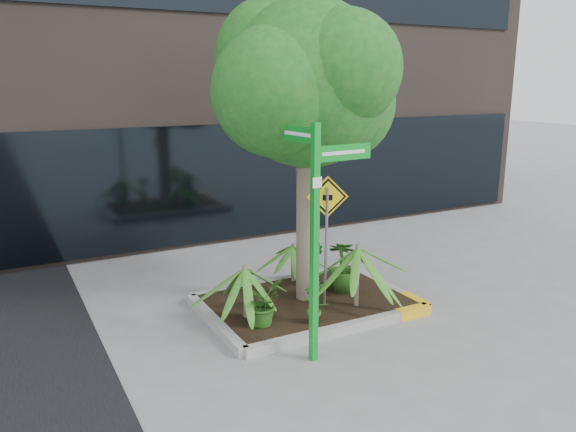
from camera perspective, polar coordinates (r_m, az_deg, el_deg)
name	(u,v)px	position (r m, az deg, el deg)	size (l,w,h in m)	color
ground	(305,317)	(8.99, 1.75, -10.18)	(80.00, 80.00, 0.00)	gray
planter	(309,302)	(9.28, 2.16, -8.73)	(3.35, 2.36, 0.15)	#9E9E99
tree	(307,84)	(8.69, 1.97, 13.25)	(3.26, 2.89, 4.90)	gray
palm_front	(358,248)	(8.77, 7.11, -3.25)	(1.14, 1.14, 1.27)	gray
palm_left	(245,268)	(8.37, -4.41, -5.34)	(0.92, 0.92, 1.03)	gray
palm_back	(293,246)	(9.89, 0.52, -3.04)	(0.78, 0.78, 0.86)	gray
shrub_a	(261,303)	(8.25, -2.71, -8.79)	(0.61, 0.61, 0.67)	#285B1A
shrub_b	(343,266)	(9.54, 5.60, -5.06)	(0.49, 0.49, 0.87)	#2B5E1C
shrub_c	(315,301)	(8.29, 2.75, -8.62)	(0.36, 0.36, 0.68)	#31641F
shrub_d	(311,260)	(10.00, 2.39, -4.46)	(0.42, 0.42, 0.76)	#19581F
street_sign_post	(316,217)	(7.12, 2.86, -0.12)	(0.94, 0.92, 3.13)	#0EA026
cattle_sign	(327,219)	(8.60, 3.97, -0.34)	(0.60, 0.26, 2.08)	slate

